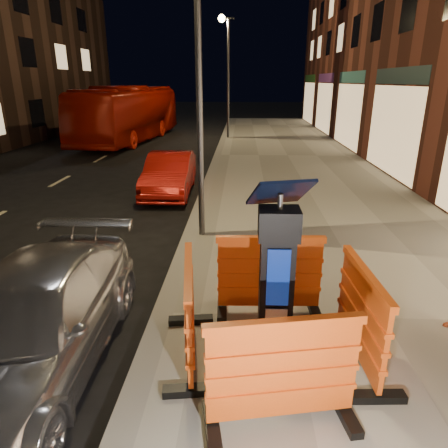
{
  "coord_description": "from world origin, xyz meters",
  "views": [
    {
      "loc": [
        1.06,
        -4.71,
        3.16
      ],
      "look_at": [
        0.8,
        1.0,
        1.1
      ],
      "focal_mm": 32.0,
      "sensor_mm": 36.0,
      "label": 1
    }
  ],
  "objects_px": {
    "barrier_kerbside": "(190,312)",
    "bus_doubledecker": "(132,141)",
    "barrier_bldgside": "(361,317)",
    "barrier_back": "(269,275)",
    "parking_kiosk": "(276,279)",
    "barrier_front": "(282,374)",
    "car_silver": "(39,366)",
    "car_red": "(171,193)"
  },
  "relations": [
    {
      "from": "barrier_kerbside",
      "to": "bus_doubledecker",
      "type": "height_order",
      "value": "bus_doubledecker"
    },
    {
      "from": "barrier_bldgside",
      "to": "barrier_back",
      "type": "bearing_deg",
      "value": 41.68
    },
    {
      "from": "barrier_back",
      "to": "barrier_kerbside",
      "type": "xyz_separation_m",
      "value": [
        -0.95,
        -0.95,
        0.0
      ]
    },
    {
      "from": "barrier_kerbside",
      "to": "barrier_bldgside",
      "type": "xyz_separation_m",
      "value": [
        1.9,
        0.0,
        0.0
      ]
    },
    {
      "from": "parking_kiosk",
      "to": "barrier_front",
      "type": "xyz_separation_m",
      "value": [
        0.0,
        -0.95,
        -0.44
      ]
    },
    {
      "from": "barrier_front",
      "to": "bus_doubledecker",
      "type": "distance_m",
      "value": 20.33
    },
    {
      "from": "barrier_front",
      "to": "car_silver",
      "type": "xyz_separation_m",
      "value": [
        -2.75,
        0.84,
        -0.71
      ]
    },
    {
      "from": "barrier_front",
      "to": "bus_doubledecker",
      "type": "bearing_deg",
      "value": 98.46
    },
    {
      "from": "car_silver",
      "to": "car_red",
      "type": "bearing_deg",
      "value": 87.34
    },
    {
      "from": "parking_kiosk",
      "to": "barrier_front",
      "type": "relative_size",
      "value": 1.4
    },
    {
      "from": "barrier_back",
      "to": "car_silver",
      "type": "distance_m",
      "value": 3.03
    },
    {
      "from": "barrier_front",
      "to": "barrier_back",
      "type": "bearing_deg",
      "value": 79.68
    },
    {
      "from": "barrier_kerbside",
      "to": "car_silver",
      "type": "relative_size",
      "value": 0.35
    },
    {
      "from": "parking_kiosk",
      "to": "car_red",
      "type": "bearing_deg",
      "value": 103.05
    },
    {
      "from": "barrier_back",
      "to": "bus_doubledecker",
      "type": "distance_m",
      "value": 18.54
    },
    {
      "from": "car_red",
      "to": "bus_doubledecker",
      "type": "relative_size",
      "value": 0.34
    },
    {
      "from": "barrier_back",
      "to": "car_red",
      "type": "distance_m",
      "value": 7.07
    },
    {
      "from": "barrier_back",
      "to": "parking_kiosk",
      "type": "bearing_deg",
      "value": -92.32
    },
    {
      "from": "barrier_kerbside",
      "to": "barrier_bldgside",
      "type": "relative_size",
      "value": 1.0
    },
    {
      "from": "barrier_front",
      "to": "bus_doubledecker",
      "type": "height_order",
      "value": "bus_doubledecker"
    },
    {
      "from": "bus_doubledecker",
      "to": "car_red",
      "type": "bearing_deg",
      "value": -63.77
    },
    {
      "from": "barrier_back",
      "to": "car_red",
      "type": "xyz_separation_m",
      "value": [
        -2.5,
        6.58,
        -0.71
      ]
    },
    {
      "from": "parking_kiosk",
      "to": "bus_doubledecker",
      "type": "relative_size",
      "value": 0.19
    },
    {
      "from": "parking_kiosk",
      "to": "barrier_bldgside",
      "type": "height_order",
      "value": "parking_kiosk"
    },
    {
      "from": "bus_doubledecker",
      "to": "barrier_back",
      "type": "bearing_deg",
      "value": -63.69
    },
    {
      "from": "parking_kiosk",
      "to": "car_silver",
      "type": "xyz_separation_m",
      "value": [
        -2.75,
        -0.11,
        -1.15
      ]
    },
    {
      "from": "barrier_kerbside",
      "to": "bus_doubledecker",
      "type": "distance_m",
      "value": 19.13
    },
    {
      "from": "parking_kiosk",
      "to": "barrier_bldgside",
      "type": "xyz_separation_m",
      "value": [
        0.95,
        0.0,
        -0.44
      ]
    },
    {
      "from": "car_red",
      "to": "bus_doubledecker",
      "type": "distance_m",
      "value": 11.49
    },
    {
      "from": "barrier_bldgside",
      "to": "bus_doubledecker",
      "type": "bearing_deg",
      "value": 18.95
    },
    {
      "from": "barrier_back",
      "to": "bus_doubledecker",
      "type": "bearing_deg",
      "value": 108.35
    },
    {
      "from": "barrier_kerbside",
      "to": "car_red",
      "type": "xyz_separation_m",
      "value": [
        -1.55,
        7.53,
        -0.71
      ]
    },
    {
      "from": "barrier_front",
      "to": "barrier_kerbside",
      "type": "relative_size",
      "value": 1.0
    },
    {
      "from": "parking_kiosk",
      "to": "barrier_kerbside",
      "type": "distance_m",
      "value": 1.05
    },
    {
      "from": "barrier_bldgside",
      "to": "car_silver",
      "type": "bearing_deg",
      "value": 88.38
    },
    {
      "from": "barrier_front",
      "to": "barrier_kerbside",
      "type": "bearing_deg",
      "value": 124.68
    },
    {
      "from": "parking_kiosk",
      "to": "barrier_bldgside",
      "type": "bearing_deg",
      "value": -5.32
    },
    {
      "from": "barrier_front",
      "to": "barrier_bldgside",
      "type": "height_order",
      "value": "same"
    },
    {
      "from": "parking_kiosk",
      "to": "barrier_back",
      "type": "distance_m",
      "value": 1.05
    },
    {
      "from": "barrier_back",
      "to": "barrier_kerbside",
      "type": "height_order",
      "value": "same"
    },
    {
      "from": "bus_doubledecker",
      "to": "parking_kiosk",
      "type": "bearing_deg",
      "value": -64.68
    },
    {
      "from": "barrier_back",
      "to": "barrier_kerbside",
      "type": "distance_m",
      "value": 1.34
    }
  ]
}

